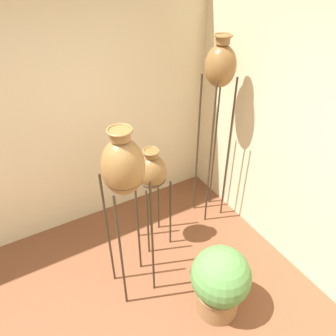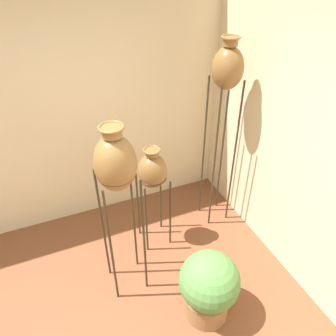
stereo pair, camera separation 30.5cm
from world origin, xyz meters
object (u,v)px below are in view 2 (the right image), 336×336
(vase_stand_tall, at_px, (227,74))
(potted_plant, at_px, (209,286))
(vase_stand_medium, at_px, (115,166))
(vase_stand_short, at_px, (153,172))

(vase_stand_tall, height_order, potted_plant, vase_stand_tall)
(vase_stand_tall, relative_size, vase_stand_medium, 1.22)
(vase_stand_medium, distance_m, vase_stand_short, 0.75)
(vase_stand_tall, distance_m, potted_plant, 1.87)
(vase_stand_tall, bearing_deg, vase_stand_medium, -158.05)
(vase_stand_tall, xyz_separation_m, vase_stand_medium, (-1.22, -0.49, -0.37))
(vase_stand_tall, height_order, vase_stand_short, vase_stand_tall)
(vase_stand_medium, height_order, potted_plant, vase_stand_medium)
(potted_plant, bearing_deg, vase_stand_tall, 58.01)
(vase_stand_medium, relative_size, potted_plant, 2.41)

